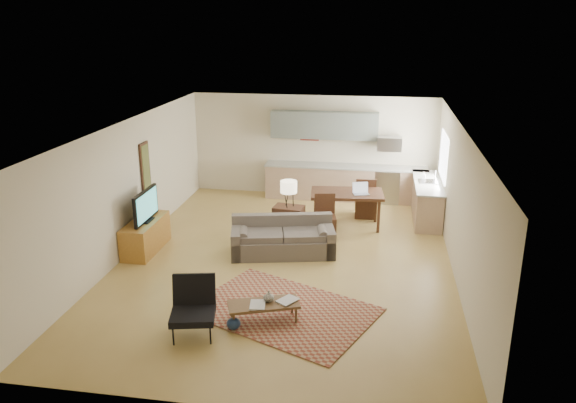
% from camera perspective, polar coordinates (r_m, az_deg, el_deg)
% --- Properties ---
extents(room, '(9.00, 9.00, 9.00)m').
position_cam_1_polar(room, '(10.80, -0.26, 0.51)').
color(room, '#A98844').
rests_on(room, ground).
extents(kitchen_counter_back, '(4.26, 0.64, 0.92)m').
position_cam_1_polar(kitchen_counter_back, '(14.95, 5.82, 1.93)').
color(kitchen_counter_back, tan).
rests_on(kitchen_counter_back, ground).
extents(kitchen_counter_right, '(0.64, 2.26, 0.92)m').
position_cam_1_polar(kitchen_counter_right, '(13.85, 13.91, 0.14)').
color(kitchen_counter_right, tan).
rests_on(kitchen_counter_right, ground).
extents(kitchen_range, '(0.62, 0.62, 0.90)m').
position_cam_1_polar(kitchen_range, '(14.93, 10.04, 1.68)').
color(kitchen_range, '#A5A8AD').
rests_on(kitchen_range, ground).
extents(kitchen_microwave, '(0.62, 0.40, 0.35)m').
position_cam_1_polar(kitchen_microwave, '(14.68, 10.28, 5.82)').
color(kitchen_microwave, '#A5A8AD').
rests_on(kitchen_microwave, room).
extents(upper_cabinets, '(2.80, 0.34, 0.70)m').
position_cam_1_polar(upper_cabinets, '(14.79, 3.71, 7.75)').
color(upper_cabinets, slate).
rests_on(upper_cabinets, room).
extents(window_right, '(0.02, 1.40, 1.05)m').
position_cam_1_polar(window_right, '(13.59, 15.52, 4.44)').
color(window_right, white).
rests_on(window_right, room).
extents(wall_art_left, '(0.06, 0.42, 1.10)m').
position_cam_1_polar(wall_art_left, '(12.48, -14.27, 3.35)').
color(wall_art_left, olive).
rests_on(wall_art_left, room).
extents(triptych, '(1.70, 0.04, 0.50)m').
position_cam_1_polar(triptych, '(15.01, 2.22, 7.15)').
color(triptych, beige).
rests_on(triptych, room).
extents(rug, '(3.40, 2.95, 0.02)m').
position_cam_1_polar(rug, '(9.48, -0.52, -11.01)').
color(rug, brown).
rests_on(rug, floor).
extents(sofa, '(2.33, 1.39, 0.76)m').
position_cam_1_polar(sofa, '(11.45, -0.53, -3.61)').
color(sofa, '#564D44').
rests_on(sofa, floor).
extents(coffee_table, '(1.21, 0.81, 0.34)m').
position_cam_1_polar(coffee_table, '(9.11, -2.48, -11.19)').
color(coffee_table, brown).
rests_on(coffee_table, floor).
extents(book_a, '(0.33, 0.39, 0.03)m').
position_cam_1_polar(book_a, '(8.96, -3.90, -10.44)').
color(book_a, maroon).
rests_on(book_a, coffee_table).
extents(book_b, '(0.55, 0.56, 0.03)m').
position_cam_1_polar(book_b, '(9.14, -0.61, -9.77)').
color(book_b, navy).
rests_on(book_b, coffee_table).
extents(vase, '(0.18, 0.18, 0.18)m').
position_cam_1_polar(vase, '(9.04, -1.98, -9.59)').
color(vase, black).
rests_on(vase, coffee_table).
extents(armchair, '(0.91, 0.91, 0.88)m').
position_cam_1_polar(armchair, '(8.76, -9.65, -10.75)').
color(armchair, black).
rests_on(armchair, floor).
extents(tv_credenza, '(0.54, 1.42, 0.65)m').
position_cam_1_polar(tv_credenza, '(12.02, -14.26, -3.37)').
color(tv_credenza, '#9A6527').
rests_on(tv_credenza, floor).
extents(tv, '(0.11, 1.09, 0.65)m').
position_cam_1_polar(tv, '(11.78, -14.26, -0.43)').
color(tv, black).
rests_on(tv, tv_credenza).
extents(console_table, '(0.69, 0.51, 0.74)m').
position_cam_1_polar(console_table, '(12.24, 0.07, -2.16)').
color(console_table, '#392014').
rests_on(console_table, floor).
extents(table_lamp, '(0.39, 0.39, 0.59)m').
position_cam_1_polar(table_lamp, '(12.02, 0.07, 0.83)').
color(table_lamp, beige).
rests_on(table_lamp, console_table).
extents(dining_table, '(1.72, 1.10, 0.83)m').
position_cam_1_polar(dining_table, '(13.01, 5.95, -0.80)').
color(dining_table, '#392014').
rests_on(dining_table, floor).
extents(dining_chair_near, '(0.54, 0.55, 0.96)m').
position_cam_1_polar(dining_chair_near, '(12.31, 3.81, -1.56)').
color(dining_chair_near, '#392014').
rests_on(dining_chair_near, floor).
extents(dining_chair_far, '(0.48, 0.50, 1.01)m').
position_cam_1_polar(dining_chair_far, '(13.68, 7.91, 0.48)').
color(dining_chair_far, '#392014').
rests_on(dining_chair_far, floor).
extents(laptop, '(0.40, 0.34, 0.26)m').
position_cam_1_polar(laptop, '(12.73, 7.47, 1.28)').
color(laptop, '#A5A8AD').
rests_on(laptop, dining_table).
extents(soap_bottle, '(0.12, 0.12, 0.19)m').
position_cam_1_polar(soap_bottle, '(13.87, 13.61, 2.59)').
color(soap_bottle, beige).
rests_on(soap_bottle, kitchen_counter_right).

